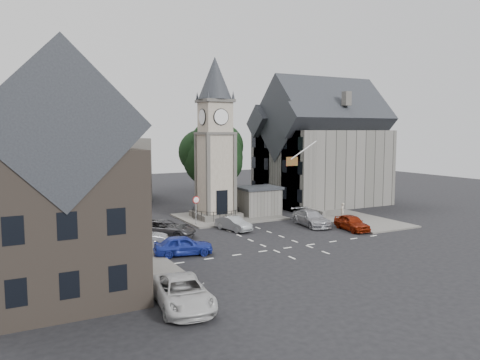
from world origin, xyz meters
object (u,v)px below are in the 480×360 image
clock_tower (215,139)px  stone_shelter (259,201)px  car_east_red (352,223)px  pedestrian (342,211)px  car_west_blue (183,245)px

clock_tower → stone_shelter: clock_tower is taller
car_east_red → pedestrian: (3.00, 4.85, 0.11)m
car_west_blue → pedestrian: pedestrian is taller
stone_shelter → car_east_red: stone_shelter is taller
stone_shelter → pedestrian: size_ratio=2.67×
car_west_blue → car_east_red: (16.53, 0.88, -0.03)m
clock_tower → car_west_blue: 16.02m
car_west_blue → pedestrian: 20.35m
stone_shelter → car_west_blue: (-12.83, -11.23, -0.83)m
clock_tower → pedestrian: bearing=-27.5°
stone_shelter → pedestrian: stone_shelter is taller
clock_tower → stone_shelter: (4.80, -0.49, -6.57)m
clock_tower → pedestrian: (11.50, -5.99, -7.31)m
car_east_red → clock_tower: bearing=135.7°
car_west_blue → pedestrian: bearing=-61.5°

